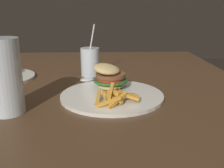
# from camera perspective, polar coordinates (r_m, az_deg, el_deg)

# --- Properties ---
(dining_table) EXTENTS (1.44, 1.25, 0.71)m
(dining_table) POSITION_cam_1_polar(r_m,az_deg,el_deg) (0.89, -9.60, -8.67)
(dining_table) COLOR #4C331E
(dining_table) RESTS_ON ground_plane
(meal_plate_near) EXTENTS (0.31, 0.31, 0.09)m
(meal_plate_near) POSITION_cam_1_polar(r_m,az_deg,el_deg) (0.80, -0.22, -0.85)
(meal_plate_near) COLOR silver
(meal_plate_near) RESTS_ON dining_table
(beer_glass) EXTENTS (0.09, 0.09, 0.19)m
(beer_glass) POSITION_cam_1_polar(r_m,az_deg,el_deg) (0.70, -22.38, 0.97)
(beer_glass) COLOR silver
(beer_glass) RESTS_ON dining_table
(juice_glass) EXTENTS (0.07, 0.07, 0.20)m
(juice_glass) POSITION_cam_1_polar(r_m,az_deg,el_deg) (1.02, -4.79, 4.67)
(juice_glass) COLOR silver
(juice_glass) RESTS_ON dining_table
(spoon) EXTENTS (0.08, 0.16, 0.01)m
(spoon) POSITION_cam_1_polar(r_m,az_deg,el_deg) (0.95, -4.97, 0.95)
(spoon) COLOR silver
(spoon) RESTS_ON dining_table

